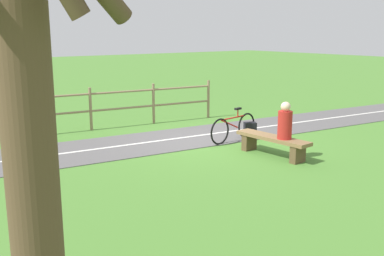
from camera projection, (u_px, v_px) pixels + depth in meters
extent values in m
plane|color=#477A2D|center=(207.00, 141.00, 11.35)|extent=(80.00, 80.00, 0.00)
cube|color=#565454|center=(35.00, 158.00, 9.85)|extent=(6.45, 36.01, 0.02)
cube|color=silver|center=(35.00, 157.00, 9.85)|extent=(3.87, 31.79, 0.00)
cube|color=brown|center=(273.00, 138.00, 9.94)|extent=(1.87, 0.52, 0.08)
cube|color=brown|center=(298.00, 154.00, 9.47)|extent=(0.18, 0.37, 0.37)
cube|color=brown|center=(249.00, 142.00, 10.50)|extent=(0.18, 0.37, 0.37)
cylinder|color=#B2231E|center=(285.00, 125.00, 9.62)|extent=(0.33, 0.33, 0.61)
sphere|color=beige|center=(286.00, 107.00, 9.54)|extent=(0.21, 0.21, 0.21)
torus|color=black|center=(220.00, 132.00, 10.94)|extent=(0.14, 0.66, 0.66)
torus|color=black|center=(246.00, 125.00, 11.66)|extent=(0.14, 0.66, 0.66)
cylinder|color=red|center=(234.00, 118.00, 11.24)|extent=(0.17, 0.89, 0.04)
cylinder|color=red|center=(230.00, 124.00, 11.16)|extent=(0.13, 0.64, 0.31)
cylinder|color=red|center=(238.00, 113.00, 11.33)|extent=(0.03, 0.03, 0.20)
cube|color=black|center=(238.00, 109.00, 11.31)|extent=(0.11, 0.21, 0.05)
cube|color=black|center=(250.00, 130.00, 11.70)|extent=(0.34, 0.37, 0.41)
cube|color=black|center=(251.00, 133.00, 11.59)|extent=(0.13, 0.21, 0.18)
cylinder|color=#847051|center=(208.00, 99.00, 14.37)|extent=(0.08, 0.08, 1.21)
cylinder|color=#847051|center=(154.00, 104.00, 13.45)|extent=(0.08, 0.08, 1.21)
cylinder|color=#847051|center=(91.00, 109.00, 12.52)|extent=(0.08, 0.08, 1.21)
cylinder|color=#847051|center=(18.00, 115.00, 11.59)|extent=(0.08, 0.08, 1.21)
cylinder|color=brown|center=(36.00, 226.00, 2.98)|extent=(0.34, 0.34, 2.92)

